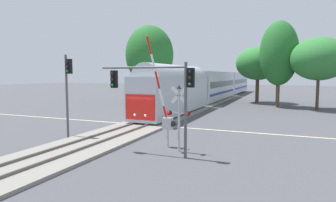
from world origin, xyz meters
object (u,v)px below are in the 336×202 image
object	(u,v)px
oak_behind_train	(150,55)
oak_far_right	(279,53)
crossing_gate_near	(166,113)
maple_right_background	(319,59)
traffic_signal_near_right	(158,85)
traffic_signal_median	(68,83)
commuter_train	(215,85)
crossing_signal_mast	(179,111)
elm_centre_background	(258,64)

from	to	relation	value
oak_behind_train	oak_far_right	distance (m)	18.58
crossing_gate_near	maple_right_background	world-z (taller)	maple_right_background
traffic_signal_near_right	traffic_signal_median	bearing A→B (deg)	168.79
crossing_gate_near	oak_behind_train	world-z (taller)	oak_behind_train
maple_right_background	oak_behind_train	distance (m)	23.20
maple_right_background	traffic_signal_near_right	bearing A→B (deg)	-110.93
commuter_train	crossing_gate_near	size ratio (longest dim) A/B	8.73
commuter_train	crossing_signal_mast	bearing A→B (deg)	-80.37
crossing_signal_mast	traffic_signal_near_right	bearing A→B (deg)	-128.74
oak_behind_train	oak_far_right	world-z (taller)	oak_behind_train
oak_behind_train	traffic_signal_near_right	bearing A→B (deg)	-62.99
commuter_train	oak_far_right	xyz separation A→B (m)	(10.24, -6.75, 4.56)
commuter_train	maple_right_background	world-z (taller)	maple_right_background
traffic_signal_near_right	oak_behind_train	distance (m)	29.14
crossing_signal_mast	oak_behind_train	xyz separation A→B (m)	(-13.94, 24.76, 5.12)
maple_right_background	oak_behind_train	bearing A→B (deg)	-178.80
maple_right_background	oak_far_right	world-z (taller)	oak_far_right
crossing_gate_near	oak_behind_train	xyz separation A→B (m)	(-12.81, 23.97, 5.36)
crossing_gate_near	elm_centre_background	size ratio (longest dim) A/B	0.77
crossing_signal_mast	commuter_train	bearing A→B (deg)	99.63
elm_centre_background	oak_behind_train	bearing A→B (deg)	-155.03
commuter_train	crossing_signal_mast	distance (m)	34.18
crossing_signal_mast	traffic_signal_near_right	size ratio (longest dim) A/B	0.69
commuter_train	oak_behind_train	world-z (taller)	oak_behind_train
maple_right_background	oak_far_right	size ratio (longest dim) A/B	0.78
oak_far_right	traffic_signal_near_right	bearing A→B (deg)	-100.78
oak_far_right	elm_centre_background	bearing A→B (deg)	122.44
crossing_gate_near	maple_right_background	distance (m)	26.91
commuter_train	traffic_signal_near_right	distance (m)	35.07
traffic_signal_near_right	oak_far_right	size ratio (longest dim) A/B	0.48
crossing_signal_mast	oak_far_right	world-z (taller)	oak_far_right
traffic_signal_median	maple_right_background	distance (m)	30.44
crossing_signal_mast	oak_behind_train	bearing A→B (deg)	119.38
crossing_signal_mast	maple_right_background	world-z (taller)	maple_right_background
crossing_gate_near	oak_behind_train	distance (m)	27.70
traffic_signal_near_right	elm_centre_background	bearing A→B (deg)	86.20
crossing_gate_near	crossing_signal_mast	size ratio (longest dim) A/B	1.77
crossing_gate_near	commuter_train	bearing A→B (deg)	97.94
traffic_signal_near_right	oak_behind_train	world-z (taller)	oak_behind_train
crossing_gate_near	traffic_signal_near_right	xyz separation A→B (m)	(0.32, -1.79, 1.71)
traffic_signal_median	traffic_signal_near_right	distance (m)	7.62
traffic_signal_median	oak_behind_train	distance (m)	25.19
elm_centre_background	oak_far_right	size ratio (longest dim) A/B	0.75
traffic_signal_median	elm_centre_background	bearing A→B (deg)	72.91
crossing_gate_near	elm_centre_background	bearing A→B (deg)	85.39
maple_right_background	elm_centre_background	distance (m)	10.29
maple_right_background	oak_far_right	distance (m)	5.10
traffic_signal_median	oak_far_right	xyz separation A→B (m)	(12.80, 26.47, 3.44)
crossing_gate_near	traffic_signal_median	bearing A→B (deg)	-177.55
elm_centre_background	traffic_signal_median	bearing A→B (deg)	-107.09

